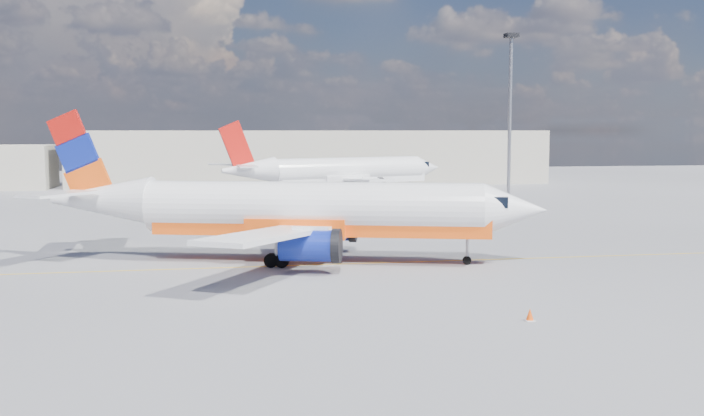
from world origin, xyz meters
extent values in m
plane|color=slate|center=(0.00, 0.00, 0.00)|extent=(240.00, 240.00, 0.00)
cube|color=gold|center=(0.00, 3.00, 0.01)|extent=(70.00, 0.15, 0.01)
cube|color=beige|center=(5.00, 75.00, 4.00)|extent=(70.00, 14.00, 8.00)
cylinder|color=white|center=(-4.15, 4.12, 3.34)|extent=(20.49, 8.88, 3.16)
cone|color=white|center=(7.42, 0.66, 3.34)|extent=(4.46, 4.09, 3.16)
cone|color=white|center=(-17.06, 7.98, 3.67)|extent=(7.09, 4.74, 3.00)
cube|color=black|center=(6.18, 1.04, 3.86)|extent=(2.12, 2.50, 0.65)
cube|color=#FF5510|center=(-3.70, 3.99, 2.28)|extent=(20.33, 8.34, 1.11)
cube|color=white|center=(-3.62, 10.75, 2.51)|extent=(3.48, 11.27, 0.75)
cube|color=white|center=(-7.35, -1.71, 2.51)|extent=(8.24, 11.11, 0.75)
cylinder|color=navy|center=(-2.51, 7.99, 1.63)|extent=(3.71, 2.65, 1.77)
cylinder|color=navy|center=(-4.90, -0.02, 1.63)|extent=(3.71, 2.65, 1.77)
cylinder|color=black|center=(-1.08, 7.57, 1.63)|extent=(1.00, 2.00, 1.95)
cylinder|color=black|center=(-3.48, -0.44, 1.63)|extent=(1.00, 2.00, 1.95)
cube|color=#FF5510|center=(-18.39, 8.38, 6.50)|extent=(4.26, 1.52, 5.80)
cube|color=white|center=(-17.54, 11.22, 4.27)|extent=(2.15, 4.69, 0.17)
cube|color=white|center=(-19.24, 5.53, 4.27)|extent=(4.32, 4.98, 0.17)
cylinder|color=gray|center=(4.75, 1.46, 1.16)|extent=(0.21, 0.21, 1.95)
cylinder|color=black|center=(4.75, 1.46, 0.26)|extent=(0.56, 0.36, 0.52)
cylinder|color=black|center=(-5.29, 6.79, 0.42)|extent=(0.90, 0.58, 0.84)
cylinder|color=black|center=(-6.57, 2.52, 0.42)|extent=(0.90, 0.58, 0.84)
cylinder|color=white|center=(6.15, 50.15, 3.25)|extent=(19.69, 9.85, 3.07)
cone|color=white|center=(17.15, 54.27, 3.25)|extent=(4.46, 4.15, 3.07)
cone|color=white|center=(-6.12, 45.55, 3.57)|extent=(6.95, 4.95, 2.92)
cube|color=black|center=(15.97, 53.83, 3.75)|extent=(2.17, 2.49, 0.63)
cube|color=white|center=(6.58, 50.31, 2.21)|extent=(19.50, 9.35, 1.08)
cube|color=white|center=(2.66, 55.60, 2.44)|extent=(8.53, 10.57, 0.73)
cube|color=white|center=(7.10, 43.75, 2.44)|extent=(4.11, 11.10, 0.73)
cylinder|color=white|center=(5.15, 54.11, 1.58)|extent=(3.65, 2.75, 1.72)
cylinder|color=white|center=(8.00, 46.50, 1.58)|extent=(3.65, 2.75, 1.72)
cylinder|color=black|center=(6.50, 54.62, 1.58)|extent=(1.09, 1.94, 1.90)
cylinder|color=black|center=(9.36, 47.01, 1.58)|extent=(1.09, 1.94, 1.90)
cube|color=red|center=(-7.38, 45.07, 6.32)|extent=(4.07, 1.74, 5.64)
cube|color=white|center=(-8.40, 47.78, 4.16)|extent=(4.37, 4.77, 0.16)
cube|color=white|center=(-6.37, 42.37, 4.16)|extent=(2.19, 4.60, 0.16)
cylinder|color=gray|center=(14.61, 53.32, 1.13)|extent=(0.21, 0.21, 1.90)
cylinder|color=black|center=(14.61, 53.32, 0.25)|extent=(0.55, 0.38, 0.51)
cylinder|color=black|center=(3.70, 51.54, 0.41)|extent=(0.88, 0.61, 0.81)
cylinder|color=black|center=(5.22, 47.48, 0.41)|extent=(0.88, 0.61, 0.81)
cube|color=white|center=(2.90, -12.33, 0.02)|extent=(0.38, 0.38, 0.04)
cone|color=#FF4D0A|center=(2.90, -12.33, 0.28)|extent=(0.32, 0.32, 0.49)
cylinder|color=gray|center=(22.85, 40.78, 9.12)|extent=(0.40, 0.40, 18.24)
cube|color=black|center=(22.85, 40.78, 18.52)|extent=(1.37, 1.37, 0.46)
camera|label=1|loc=(-10.31, -42.98, 8.03)|focal=40.00mm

